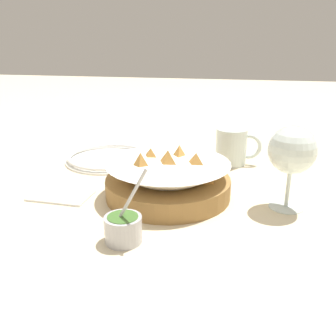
{
  "coord_description": "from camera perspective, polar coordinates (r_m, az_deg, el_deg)",
  "views": [
    {
      "loc": [
        0.11,
        -0.67,
        0.3
      ],
      "look_at": [
        -0.01,
        -0.01,
        0.06
      ],
      "focal_mm": 40.0,
      "sensor_mm": 36.0,
      "label": 1
    }
  ],
  "objects": [
    {
      "name": "ground_plane",
      "position": [
        0.74,
        0.89,
        -3.94
      ],
      "size": [
        4.0,
        4.0,
        0.0
      ],
      "primitive_type": "plane",
      "color": "beige"
    },
    {
      "name": "food_basket",
      "position": [
        0.72,
        0.04,
        -1.73
      ],
      "size": [
        0.24,
        0.24,
        0.09
      ],
      "color": "olive",
      "rests_on": "ground_plane"
    },
    {
      "name": "wine_glass",
      "position": [
        0.68,
        18.4,
        2.26
      ],
      "size": [
        0.08,
        0.08,
        0.15
      ],
      "color": "silver",
      "rests_on": "ground_plane"
    },
    {
      "name": "sauce_cup",
      "position": [
        0.57,
        -6.83,
        -8.98
      ],
      "size": [
        0.07,
        0.06,
        0.12
      ],
      "color": "#B7B7BC",
      "rests_on": "ground_plane"
    },
    {
      "name": "beer_mug",
      "position": [
        0.91,
        9.71,
        3.08
      ],
      "size": [
        0.11,
        0.07,
        0.09
      ],
      "color": "silver",
      "rests_on": "ground_plane"
    },
    {
      "name": "side_plate",
      "position": [
        0.94,
        -9.01,
        1.56
      ],
      "size": [
        0.21,
        0.21,
        0.01
      ],
      "color": "white",
      "rests_on": "ground_plane"
    },
    {
      "name": "napkin",
      "position": [
        0.75,
        -16.05,
        -3.95
      ],
      "size": [
        0.12,
        0.07,
        0.01
      ],
      "color": "white",
      "rests_on": "ground_plane"
    }
  ]
}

